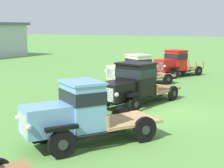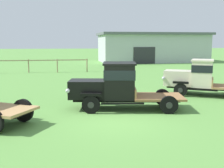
% 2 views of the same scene
% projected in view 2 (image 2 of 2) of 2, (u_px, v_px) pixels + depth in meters
% --- Properties ---
extents(ground_plane, '(240.00, 240.00, 0.00)m').
position_uv_depth(ground_plane, '(115.00, 120.00, 11.50)').
color(ground_plane, '#5B9342').
extents(farm_shed, '(16.68, 9.12, 4.52)m').
position_uv_depth(farm_shed, '(152.00, 47.00, 44.54)').
color(farm_shed, '#B2B7BC').
rests_on(farm_shed, ground).
extents(paddock_fence, '(15.44, 0.59, 1.38)m').
position_uv_depth(paddock_fence, '(12.00, 63.00, 28.45)').
color(paddock_fence, '#997F60').
rests_on(paddock_fence, ground).
extents(vintage_truck_midrow_center, '(5.61, 2.77, 2.21)m').
position_uv_depth(vintage_truck_midrow_center, '(115.00, 85.00, 13.16)').
color(vintage_truck_midrow_center, black).
rests_on(vintage_truck_midrow_center, ground).
extents(vintage_truck_far_side, '(5.05, 3.83, 2.13)m').
position_uv_depth(vintage_truck_far_side, '(197.00, 77.00, 16.70)').
color(vintage_truck_far_side, black).
rests_on(vintage_truck_far_side, ground).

